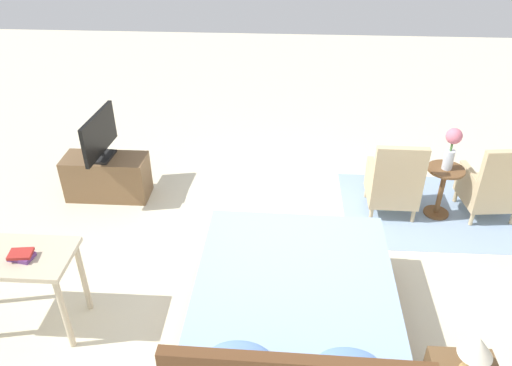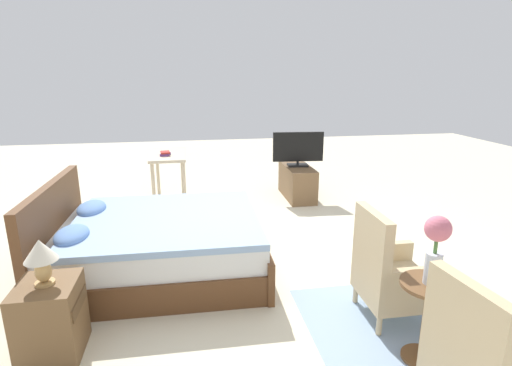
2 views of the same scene
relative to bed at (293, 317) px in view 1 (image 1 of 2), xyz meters
The scene contains 12 objects.
ground_plane 1.15m from the bed, 82.53° to the right, with size 16.00×16.00×0.00m, color beige.
floor_rug 2.60m from the bed, 129.59° to the right, with size 2.10×1.50×0.01m.
bed is the anchor object (origin of this frame).
armchair_by_window_left 2.92m from the bed, 138.52° to the right, with size 0.59×0.59×0.92m.
armchair_by_window_right 2.23m from the bed, 119.95° to the right, with size 0.55×0.55×0.92m.
side_table 2.54m from the bed, 130.43° to the right, with size 0.40×0.40×0.60m.
flower_vase 2.61m from the bed, 130.43° to the right, with size 0.17×0.17×0.48m.
table_lamp 1.39m from the bed, 150.38° to the left, with size 0.22×0.22×0.33m.
tv_stand 3.02m from the bed, 43.44° to the right, with size 0.96×0.40×0.52m.
tv_flatscreen 3.06m from the bed, 43.41° to the right, with size 0.23×0.80×0.54m.
vanity_desk 2.31m from the bed, ahead, with size 1.04×0.52×0.78m.
book_stack 2.19m from the bed, ahead, with size 0.20×0.15×0.06m.
Camera 1 is at (-0.02, 3.93, 3.36)m, focal length 35.00 mm.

